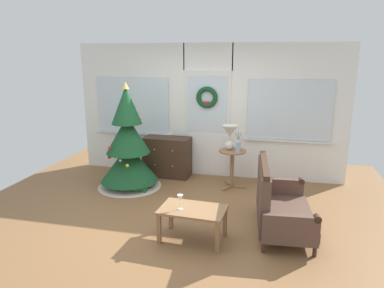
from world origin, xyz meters
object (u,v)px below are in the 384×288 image
christmas_tree (128,149)px  gift_box (142,187)px  settee_sofa (277,204)px  table_lamp (230,134)px  dresser_cabinet (167,157)px  wine_glass (180,199)px  side_table (232,161)px  flower_vase (238,145)px  coffee_table (193,213)px

christmas_tree → gift_box: 0.71m
settee_sofa → table_lamp: table_lamp is taller
dresser_cabinet → table_lamp: 1.42m
christmas_tree → wine_glass: bearing=-49.9°
settee_sofa → gift_box: settee_sofa is taller
christmas_tree → settee_sofa: (2.61, -1.10, -0.32)m
wine_glass → gift_box: wine_glass is taller
side_table → flower_vase: flower_vase is taller
wine_glass → flower_vase: bearing=75.5°
table_lamp → coffee_table: (-0.20, -2.02, -0.61)m
side_table → coffee_table: bearing=-97.5°
dresser_cabinet → coffee_table: size_ratio=1.05×
settee_sofa → coffee_table: (-1.05, -0.51, -0.01)m
settee_sofa → wine_glass: size_ratio=7.22×
dresser_cabinet → table_lamp: size_ratio=2.08×
dresser_cabinet → coffee_table: bearing=-65.6°
wine_glass → christmas_tree: bearing=130.1°
side_table → table_lamp: (-0.06, 0.04, 0.49)m
coffee_table → gift_box: bearing=131.4°
settee_sofa → side_table: size_ratio=2.03×
side_table → christmas_tree: bearing=-168.6°
settee_sofa → christmas_tree: bearing=157.1°
table_lamp → flower_vase: (0.16, -0.10, -0.17)m
gift_box → dresser_cabinet: bearing=78.3°
side_table → gift_box: bearing=-159.1°
christmas_tree → wine_glass: size_ratio=9.67×
dresser_cabinet → settee_sofa: (2.11, -1.81, -0.01)m
table_lamp → flower_vase: size_ratio=1.26×
table_lamp → flower_vase: 0.25m
side_table → gift_box: (-1.50, -0.57, -0.40)m
christmas_tree → table_lamp: size_ratio=4.29×
dresser_cabinet → table_lamp: (1.25, -0.30, 0.59)m
dresser_cabinet → gift_box: (-0.19, -0.92, -0.30)m
dresser_cabinet → side_table: dresser_cabinet is taller
dresser_cabinet → coffee_table: 2.55m
gift_box → settee_sofa: bearing=-21.3°
flower_vase → wine_glass: 2.05m
settee_sofa → flower_vase: size_ratio=4.02×
dresser_cabinet → side_table: (1.31, -0.34, 0.10)m
coffee_table → flower_vase: bearing=79.4°
christmas_tree → settee_sofa: bearing=-22.9°
side_table → settee_sofa: bearing=-61.6°
christmas_tree → coffee_table: 2.27m
flower_vase → coffee_table: 2.01m
christmas_tree → dresser_cabinet: bearing=54.6°
christmas_tree → table_lamp: (1.76, 0.41, 0.28)m
wine_glass → gift_box: bearing=126.7°
table_lamp → christmas_tree: bearing=-167.0°
settee_sofa → table_lamp: size_ratio=3.20×
settee_sofa → coffee_table: 1.17m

